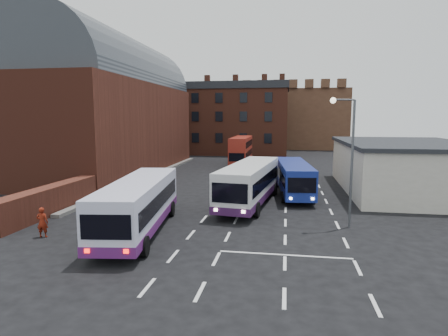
% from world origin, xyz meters
% --- Properties ---
extents(ground, '(180.00, 180.00, 0.00)m').
position_xyz_m(ground, '(0.00, 0.00, 0.00)').
color(ground, black).
extents(railway_station, '(12.00, 28.00, 16.00)m').
position_xyz_m(railway_station, '(-15.50, 21.00, 7.64)').
color(railway_station, '#602B1E').
rests_on(railway_station, ground).
extents(forecourt_wall, '(1.20, 10.00, 1.80)m').
position_xyz_m(forecourt_wall, '(-10.20, 2.00, 0.90)').
color(forecourt_wall, '#602B1E').
rests_on(forecourt_wall, ground).
extents(cream_building, '(10.40, 16.40, 4.25)m').
position_xyz_m(cream_building, '(15.00, 14.00, 2.16)').
color(cream_building, beige).
rests_on(cream_building, ground).
extents(brick_terrace, '(22.00, 10.00, 11.00)m').
position_xyz_m(brick_terrace, '(-6.00, 46.00, 5.50)').
color(brick_terrace, brown).
rests_on(brick_terrace, ground).
extents(castle_keep, '(22.00, 22.00, 12.00)m').
position_xyz_m(castle_keep, '(6.00, 66.00, 6.00)').
color(castle_keep, brown).
rests_on(castle_keep, ground).
extents(bus_white_outbound, '(3.75, 10.70, 2.86)m').
position_xyz_m(bus_white_outbound, '(-2.91, -0.71, 1.69)').
color(bus_white_outbound, white).
rests_on(bus_white_outbound, ground).
extents(bus_white_inbound, '(3.76, 11.06, 2.96)m').
position_xyz_m(bus_white_inbound, '(2.41, 6.87, 1.75)').
color(bus_white_inbound, silver).
rests_on(bus_white_inbound, ground).
extents(bus_blue, '(3.10, 9.78, 2.62)m').
position_xyz_m(bus_blue, '(5.62, 10.82, 1.55)').
color(bus_blue, navy).
rests_on(bus_blue, ground).
extents(bus_red_double, '(2.39, 9.37, 3.74)m').
position_xyz_m(bus_red_double, '(-0.98, 29.58, 1.99)').
color(bus_red_double, maroon).
rests_on(bus_red_double, ground).
extents(street_lamp, '(1.43, 0.64, 7.32)m').
position_xyz_m(street_lamp, '(8.36, 1.95, 4.42)').
color(street_lamp, '#515559').
rests_on(street_lamp, ground).
extents(pedestrian_red, '(0.65, 0.49, 1.60)m').
position_xyz_m(pedestrian_red, '(-7.55, -2.48, 0.80)').
color(pedestrian_red, maroon).
rests_on(pedestrian_red, ground).
extents(pedestrian_beige, '(0.78, 0.66, 1.44)m').
position_xyz_m(pedestrian_beige, '(-5.70, -1.22, 0.72)').
color(pedestrian_beige, tan).
rests_on(pedestrian_beige, ground).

